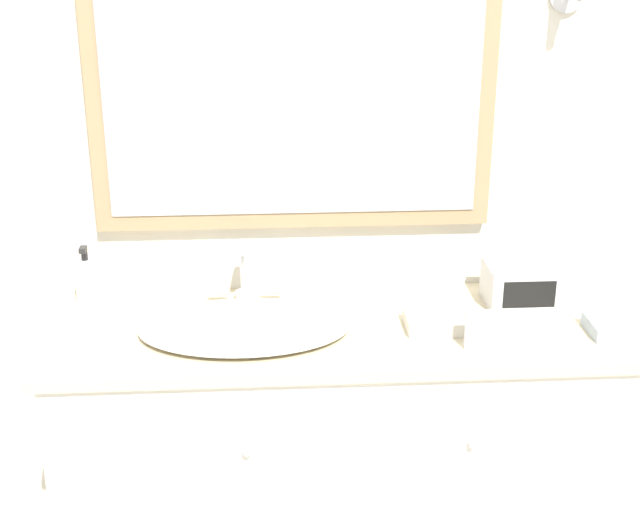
# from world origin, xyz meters

# --- Properties ---
(wall_back) EXTENTS (8.00, 0.18, 2.55)m
(wall_back) POSITION_xyz_m (-0.00, 0.58, 1.28)
(wall_back) COLOR silver
(wall_back) RESTS_ON ground_plane
(vanity_counter) EXTENTS (1.62, 0.54, 0.87)m
(vanity_counter) POSITION_xyz_m (0.00, 0.29, 0.43)
(vanity_counter) COLOR silver
(vanity_counter) RESTS_ON ground_plane
(sink_basin) EXTENTS (0.56, 0.41, 0.19)m
(sink_basin) POSITION_xyz_m (-0.29, 0.26, 0.89)
(sink_basin) COLOR silver
(sink_basin) RESTS_ON vanity_counter
(soap_bottle) EXTENTS (0.07, 0.07, 0.18)m
(soap_bottle) POSITION_xyz_m (-0.72, 0.45, 0.94)
(soap_bottle) COLOR white
(soap_bottle) RESTS_ON vanity_counter
(appliance_box) EXTENTS (0.20, 0.15, 0.11)m
(appliance_box) POSITION_xyz_m (0.49, 0.40, 0.92)
(appliance_box) COLOR #BCBCC1
(appliance_box) RESTS_ON vanity_counter
(picture_frame) EXTENTS (0.08, 0.01, 0.11)m
(picture_frame) POSITION_xyz_m (0.31, 0.13, 0.92)
(picture_frame) COLOR #B2B2B7
(picture_frame) RESTS_ON vanity_counter
(hand_towel_near_sink) EXTENTS (0.14, 0.13, 0.04)m
(hand_towel_near_sink) POSITION_xyz_m (0.69, 0.19, 0.89)
(hand_towel_near_sink) COLOR #A8B7C6
(hand_towel_near_sink) RESTS_ON vanity_counter
(hand_towel_far_corner) EXTENTS (0.15, 0.12, 0.04)m
(hand_towel_far_corner) POSITION_xyz_m (0.22, 0.25, 0.89)
(hand_towel_far_corner) COLOR silver
(hand_towel_far_corner) RESTS_ON vanity_counter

